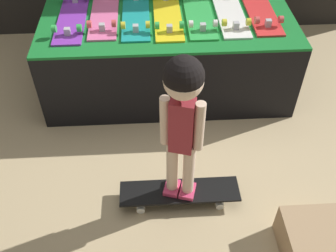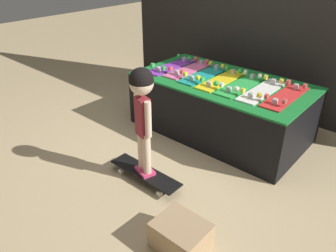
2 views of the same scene
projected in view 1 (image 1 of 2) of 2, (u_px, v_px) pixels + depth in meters
name	position (u px, v px, depth m)	size (l,w,h in m)	color
ground_plane	(173.00, 137.00, 2.91)	(16.00, 16.00, 0.00)	tan
display_rack	(167.00, 50.00, 3.18)	(1.89, 1.04, 0.63)	black
skateboard_purple_on_rack	(72.00, 17.00, 2.90)	(0.20, 0.73, 0.09)	purple
skateboard_pink_on_rack	(104.00, 13.00, 2.94)	(0.20, 0.73, 0.09)	pink
skateboard_teal_on_rack	(136.00, 14.00, 2.93)	(0.20, 0.73, 0.09)	teal
skateboard_yellow_on_rack	(167.00, 14.00, 2.93)	(0.20, 0.73, 0.09)	yellow
skateboard_green_on_rack	(199.00, 13.00, 2.94)	(0.20, 0.73, 0.09)	green
skateboard_white_on_rack	(230.00, 12.00, 2.95)	(0.20, 0.73, 0.09)	white
skateboard_red_on_rack	(260.00, 10.00, 2.98)	(0.20, 0.73, 0.09)	red
skateboard_on_floor	(180.00, 192.00, 2.46)	(0.75, 0.19, 0.09)	black
child	(183.00, 108.00, 1.97)	(0.23, 0.20, 0.99)	#E03D6B
storage_box	(315.00, 238.00, 2.20)	(0.37, 0.31, 0.21)	tan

